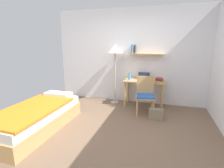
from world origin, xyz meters
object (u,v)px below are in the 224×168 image
at_px(handbag, 156,114).
at_px(water_bottle, 129,76).
at_px(standing_lamp, 115,52).
at_px(desk_chair, 145,94).
at_px(desk, 144,85).
at_px(bed, 37,117).
at_px(laptop, 144,78).
at_px(book_stack, 159,80).

bearing_deg(handbag, water_bottle, 137.26).
height_order(standing_lamp, water_bottle, standing_lamp).
relative_size(standing_lamp, handbag, 4.00).
xyz_separation_m(desk_chair, water_bottle, (-0.47, 0.40, 0.33)).
bearing_deg(desk, standing_lamp, 177.32).
bearing_deg(bed, water_bottle, 50.80).
bearing_deg(handbag, laptop, 115.07).
relative_size(desk, laptop, 3.42).
xyz_separation_m(bed, book_stack, (2.25, 1.86, 0.52)).
height_order(desk_chair, handbag, desk_chair).
distance_m(desk, standing_lamp, 1.20).
relative_size(laptop, handbag, 0.75).
height_order(standing_lamp, handbag, standing_lamp).
height_order(bed, laptop, laptop).
height_order(desk_chair, laptop, laptop).
bearing_deg(laptop, standing_lamp, -177.04).
bearing_deg(water_bottle, laptop, 23.34).
bearing_deg(bed, standing_lamp, 61.41).
relative_size(bed, water_bottle, 9.75).
distance_m(book_stack, handbag, 0.97).
xyz_separation_m(water_bottle, handbag, (0.75, -0.70, -0.68)).
xyz_separation_m(book_stack, handbag, (-0.01, -0.73, -0.63)).
distance_m(desk, handbag, 0.96).
relative_size(desk, water_bottle, 5.21).
bearing_deg(book_stack, laptop, 164.26).
distance_m(laptop, water_bottle, 0.39).
distance_m(desk, laptop, 0.21).
xyz_separation_m(laptop, book_stack, (0.41, -0.12, -0.00)).
xyz_separation_m(standing_lamp, laptop, (0.79, 0.04, -0.68)).
relative_size(standing_lamp, water_bottle, 8.10).
xyz_separation_m(desk_chair, handbag, (0.28, -0.29, -0.35)).
bearing_deg(bed, laptop, 47.01).
xyz_separation_m(laptop, handbag, (0.40, -0.85, -0.63)).
bearing_deg(desk, bed, -134.70).
bearing_deg(book_stack, standing_lamp, 176.43).
bearing_deg(laptop, bed, -132.99).
bearing_deg(book_stack, desk, 174.46).
distance_m(desk_chair, water_bottle, 0.70).
relative_size(bed, handbag, 4.82).
distance_m(bed, handbag, 2.51).
relative_size(water_bottle, handbag, 0.49).
distance_m(bed, desk, 2.69).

